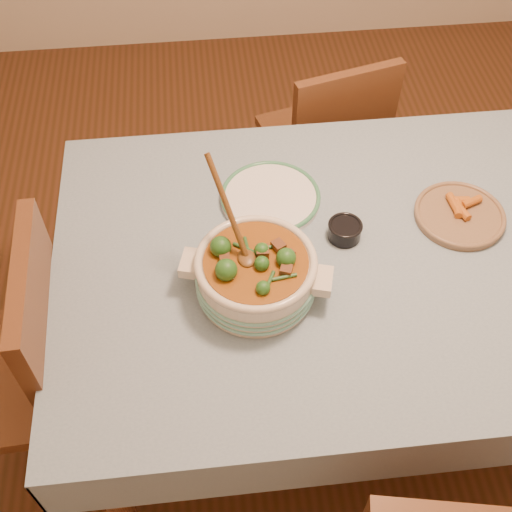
{
  "coord_description": "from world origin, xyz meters",
  "views": [
    {
      "loc": [
        -0.41,
        -1.05,
        2.08
      ],
      "look_at": [
        -0.31,
        -0.06,
        0.86
      ],
      "focal_mm": 45.0,
      "sensor_mm": 36.0,
      "label": 1
    }
  ],
  "objects_px": {
    "white_plate": "(270,197)",
    "fried_plate": "(460,214)",
    "dining_table": "(364,273)",
    "chair_far": "(328,139)",
    "condiment_bowl": "(345,230)",
    "chair_left": "(19,363)",
    "stew_casserole": "(256,272)"
  },
  "relations": [
    {
      "from": "chair_far",
      "to": "chair_left",
      "type": "distance_m",
      "value": 1.36
    },
    {
      "from": "stew_casserole",
      "to": "fried_plate",
      "type": "xyz_separation_m",
      "value": [
        0.59,
        0.19,
        -0.06
      ]
    },
    {
      "from": "condiment_bowl",
      "to": "fried_plate",
      "type": "bearing_deg",
      "value": 5.59
    },
    {
      "from": "condiment_bowl",
      "to": "chair_far",
      "type": "relative_size",
      "value": 0.11
    },
    {
      "from": "stew_casserole",
      "to": "chair_far",
      "type": "relative_size",
      "value": 0.46
    },
    {
      "from": "condiment_bowl",
      "to": "dining_table",
      "type": "bearing_deg",
      "value": -48.26
    },
    {
      "from": "white_plate",
      "to": "chair_far",
      "type": "distance_m",
      "value": 0.7
    },
    {
      "from": "condiment_bowl",
      "to": "fried_plate",
      "type": "distance_m",
      "value": 0.33
    },
    {
      "from": "chair_far",
      "to": "dining_table",
      "type": "bearing_deg",
      "value": 70.95
    },
    {
      "from": "dining_table",
      "to": "chair_far",
      "type": "height_order",
      "value": "chair_far"
    },
    {
      "from": "white_plate",
      "to": "condiment_bowl",
      "type": "bearing_deg",
      "value": -40.58
    },
    {
      "from": "dining_table",
      "to": "chair_far",
      "type": "bearing_deg",
      "value": 85.71
    },
    {
      "from": "fried_plate",
      "to": "white_plate",
      "type": "bearing_deg",
      "value": 166.48
    },
    {
      "from": "white_plate",
      "to": "chair_left",
      "type": "relative_size",
      "value": 0.34
    },
    {
      "from": "stew_casserole",
      "to": "white_plate",
      "type": "distance_m",
      "value": 0.32
    },
    {
      "from": "fried_plate",
      "to": "chair_far",
      "type": "bearing_deg",
      "value": 107.63
    },
    {
      "from": "dining_table",
      "to": "chair_left",
      "type": "xyz_separation_m",
      "value": [
        -0.97,
        -0.11,
        -0.13
      ]
    },
    {
      "from": "white_plate",
      "to": "fried_plate",
      "type": "distance_m",
      "value": 0.53
    },
    {
      "from": "stew_casserole",
      "to": "condiment_bowl",
      "type": "distance_m",
      "value": 0.3
    },
    {
      "from": "dining_table",
      "to": "chair_far",
      "type": "relative_size",
      "value": 2.01
    },
    {
      "from": "dining_table",
      "to": "fried_plate",
      "type": "height_order",
      "value": "fried_plate"
    },
    {
      "from": "dining_table",
      "to": "chair_left",
      "type": "distance_m",
      "value": 0.98
    },
    {
      "from": "white_plate",
      "to": "fried_plate",
      "type": "relative_size",
      "value": 1.1
    },
    {
      "from": "stew_casserole",
      "to": "chair_left",
      "type": "bearing_deg",
      "value": -178.61
    },
    {
      "from": "white_plate",
      "to": "fried_plate",
      "type": "xyz_separation_m",
      "value": [
        0.51,
        -0.12,
        0.0
      ]
    },
    {
      "from": "stew_casserole",
      "to": "white_plate",
      "type": "bearing_deg",
      "value": 76.3
    },
    {
      "from": "condiment_bowl",
      "to": "fried_plate",
      "type": "xyz_separation_m",
      "value": [
        0.33,
        0.03,
        -0.01
      ]
    },
    {
      "from": "condiment_bowl",
      "to": "chair_far",
      "type": "height_order",
      "value": "chair_far"
    },
    {
      "from": "condiment_bowl",
      "to": "fried_plate",
      "type": "relative_size",
      "value": 0.32
    },
    {
      "from": "fried_plate",
      "to": "chair_left",
      "type": "height_order",
      "value": "chair_left"
    },
    {
      "from": "dining_table",
      "to": "chair_far",
      "type": "distance_m",
      "value": 0.81
    },
    {
      "from": "condiment_bowl",
      "to": "white_plate",
      "type": "bearing_deg",
      "value": 139.42
    }
  ]
}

